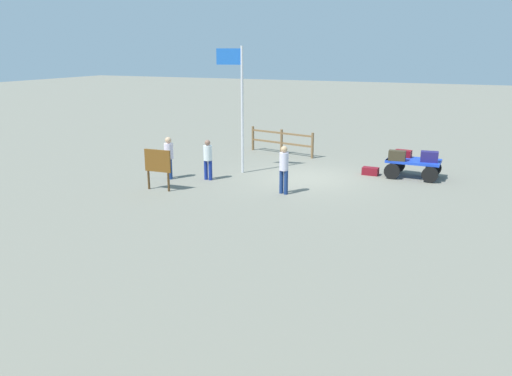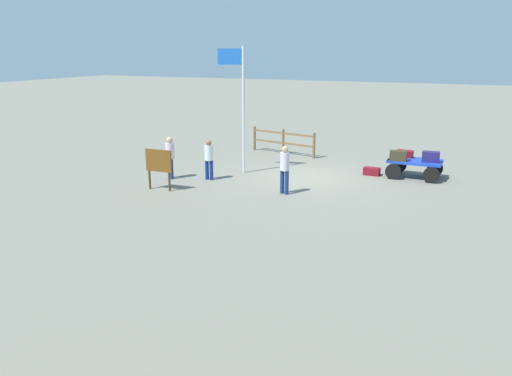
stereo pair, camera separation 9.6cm
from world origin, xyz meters
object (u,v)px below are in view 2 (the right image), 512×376
object	(u,v)px
worker_supervisor	(170,154)
worker_lead	(285,167)
suitcase_grey	(398,156)
signboard	(159,164)
suitcase_dark	(405,154)
suitcase_maroon	(372,171)
worker_trailing	(209,157)
flagpole	(240,97)
luggage_cart	(414,165)
suitcase_olive	(431,157)

from	to	relation	value
worker_supervisor	worker_lead	bearing A→B (deg)	176.97
suitcase_grey	worker_lead	world-z (taller)	worker_lead
signboard	suitcase_grey	bearing A→B (deg)	-145.26
suitcase_dark	signboard	world-z (taller)	signboard
suitcase_maroon	worker_trailing	world-z (taller)	worker_trailing
flagpole	suitcase_grey	bearing A→B (deg)	-165.67
worker_trailing	signboard	xyz separation A→B (m)	(0.87, 2.01, 0.07)
luggage_cart	suitcase_olive	distance (m)	0.73
suitcase_grey	worker_trailing	xyz separation A→B (m)	(6.46, 3.07, -0.02)
worker_trailing	signboard	bearing A→B (deg)	66.64
suitcase_olive	flagpole	xyz separation A→B (m)	(7.05, 1.75, 2.11)
suitcase_dark	worker_trailing	distance (m)	7.63
suitcase_grey	worker_trailing	bearing A→B (deg)	25.44
suitcase_dark	suitcase_maroon	size ratio (longest dim) A/B	1.03
luggage_cart	suitcase_maroon	distance (m)	1.61
suitcase_dark	flagpole	world-z (taller)	flagpole
worker_trailing	suitcase_olive	bearing A→B (deg)	-156.44
suitcase_olive	suitcase_maroon	distance (m)	2.27
luggage_cart	suitcase_dark	size ratio (longest dim) A/B	3.07
worker_lead	flagpole	world-z (taller)	flagpole
worker_supervisor	luggage_cart	bearing A→B (deg)	-155.01
suitcase_grey	worker_supervisor	size ratio (longest dim) A/B	0.40
flagpole	suitcase_olive	bearing A→B (deg)	-166.04
suitcase_olive	signboard	size ratio (longest dim) A/B	0.46
flagpole	signboard	size ratio (longest dim) A/B	3.41
suitcase_olive	flagpole	distance (m)	7.57
suitcase_olive	worker_trailing	world-z (taller)	worker_trailing
suitcase_grey	luggage_cart	bearing A→B (deg)	-142.78
luggage_cart	worker_lead	bearing A→B (deg)	48.44
luggage_cart	suitcase_maroon	world-z (taller)	luggage_cart
worker_lead	signboard	distance (m)	4.38
worker_lead	worker_supervisor	world-z (taller)	worker_lead
suitcase_dark	worker_lead	bearing A→B (deg)	54.41
signboard	luggage_cart	bearing A→B (deg)	-145.08
suitcase_grey	worker_supervisor	xyz separation A→B (m)	(7.89, 3.52, 0.05)
suitcase_dark	suitcase_maroon	xyz separation A→B (m)	(1.11, 0.65, -0.68)
signboard	worker_lead	bearing A→B (deg)	-162.49
suitcase_olive	suitcase_dark	bearing A→B (deg)	-28.47
suitcase_dark	worker_supervisor	world-z (taller)	worker_supervisor
worker_trailing	luggage_cart	bearing A→B (deg)	-153.53
worker_supervisor	signboard	xyz separation A→B (m)	(-0.56, 1.57, 0.01)
worker_lead	worker_trailing	xyz separation A→B (m)	(3.30, -0.69, -0.08)
suitcase_grey	flagpole	xyz separation A→B (m)	(5.91, 1.51, 2.12)
suitcase_olive	flagpole	size ratio (longest dim) A/B	0.13
worker_lead	worker_trailing	size ratio (longest dim) A/B	1.09
suitcase_grey	worker_lead	distance (m)	4.92
suitcase_dark	worker_supervisor	distance (m)	9.10
flagpole	worker_trailing	bearing A→B (deg)	70.42
suitcase_olive	signboard	world-z (taller)	signboard
suitcase_maroon	signboard	size ratio (longest dim) A/B	0.44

